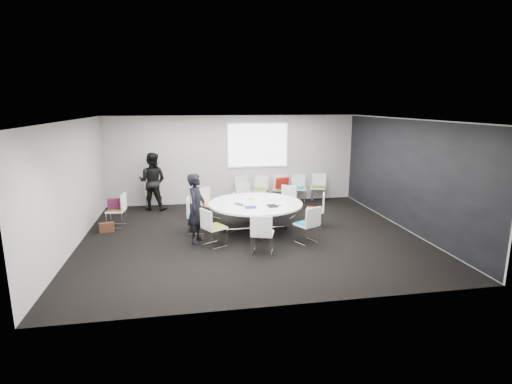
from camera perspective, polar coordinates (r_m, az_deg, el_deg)
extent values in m
cube|color=black|center=(9.83, -0.75, -6.36)|extent=(8.00, 7.00, 0.04)
cube|color=white|center=(9.30, -0.80, 10.43)|extent=(8.00, 7.00, 0.04)
cube|color=#AAA5A0|center=(12.90, -3.30, 4.66)|extent=(8.00, 0.04, 2.80)
cube|color=#AAA5A0|center=(6.11, 4.56, -4.27)|extent=(8.00, 0.04, 2.80)
cube|color=#AAA5A0|center=(9.68, -24.97, 0.86)|extent=(0.04, 7.00, 2.80)
cube|color=#AAA5A0|center=(10.85, 20.70, 2.37)|extent=(0.04, 7.00, 2.80)
cube|color=black|center=(10.83, 20.56, 2.37)|extent=(0.01, 6.94, 2.74)
cube|color=silver|center=(10.19, -0.08, -5.30)|extent=(0.90, 0.90, 0.08)
cylinder|color=silver|center=(10.10, -0.08, -3.55)|extent=(0.10, 0.10, 0.65)
cylinder|color=white|center=(10.01, -0.08, -1.65)|extent=(2.35, 2.35, 0.04)
cube|color=white|center=(12.91, 0.26, 6.70)|extent=(1.90, 0.03, 1.35)
cube|color=silver|center=(10.58, 8.39, -3.80)|extent=(0.53, 0.53, 0.42)
cube|color=white|center=(10.52, 8.43, -2.60)|extent=(0.57, 0.58, 0.04)
cube|color=red|center=(10.51, 8.44, -2.44)|extent=(0.49, 0.50, 0.03)
cube|color=white|center=(10.46, 9.62, -1.42)|extent=(0.18, 0.45, 0.42)
cube|color=silver|center=(11.36, 4.28, -2.56)|extent=(0.59, 0.59, 0.42)
cube|color=white|center=(11.30, 4.30, -1.44)|extent=(0.63, 0.63, 0.04)
cube|color=#0A627A|center=(11.29, 4.30, -1.29)|extent=(0.55, 0.55, 0.03)
cube|color=white|center=(11.44, 4.74, -0.09)|extent=(0.38, 0.31, 0.42)
cube|color=silver|center=(11.60, -1.33, -2.21)|extent=(0.55, 0.55, 0.42)
cube|color=white|center=(11.54, -1.33, -1.11)|extent=(0.60, 0.59, 0.04)
cube|color=#5C6F18|center=(11.54, -1.33, -0.96)|extent=(0.52, 0.51, 0.03)
cube|color=white|center=(11.66, -1.90, 0.19)|extent=(0.43, 0.22, 0.42)
cube|color=silver|center=(11.15, -6.55, -2.90)|extent=(0.59, 0.59, 0.42)
cube|color=white|center=(11.09, -6.58, -1.76)|extent=(0.64, 0.64, 0.04)
cube|color=orange|center=(11.08, -6.58, -1.61)|extent=(0.55, 0.55, 0.03)
cube|color=white|center=(11.18, -7.40, -0.46)|extent=(0.36, 0.34, 0.42)
cube|color=silver|center=(10.12, -8.41, -4.57)|extent=(0.46, 0.46, 0.42)
cube|color=white|center=(10.05, -8.45, -3.32)|extent=(0.48, 0.50, 0.04)
cube|color=#087680|center=(10.04, -8.46, -3.15)|extent=(0.42, 0.44, 0.03)
cube|color=white|center=(10.01, -9.70, -2.06)|extent=(0.08, 0.46, 0.42)
cube|color=silver|center=(9.12, -5.93, -6.42)|extent=(0.57, 0.57, 0.42)
cube|color=white|center=(9.05, -5.97, -5.04)|extent=(0.61, 0.61, 0.04)
cube|color=olive|center=(9.04, -5.97, -4.86)|extent=(0.53, 0.53, 0.03)
cube|color=white|center=(8.87, -7.14, -3.87)|extent=(0.25, 0.42, 0.42)
cube|color=silver|center=(8.66, 0.92, -7.40)|extent=(0.53, 0.53, 0.42)
cube|color=white|center=(8.58, 0.93, -5.96)|extent=(0.57, 0.56, 0.04)
cube|color=#DB5714|center=(8.57, 0.93, -5.77)|extent=(0.50, 0.49, 0.03)
cube|color=white|center=(8.31, 0.75, -4.91)|extent=(0.45, 0.18, 0.42)
cube|color=silver|center=(9.35, 7.19, -5.96)|extent=(0.57, 0.57, 0.42)
cube|color=white|center=(9.28, 7.23, -4.62)|extent=(0.61, 0.60, 0.04)
cube|color=#086883|center=(9.27, 7.24, -4.44)|extent=(0.53, 0.52, 0.03)
cube|color=white|center=(9.08, 8.20, -3.53)|extent=(0.43, 0.24, 0.42)
cube|color=silver|center=(12.80, -1.63, -0.80)|extent=(0.55, 0.55, 0.42)
cube|color=white|center=(12.75, -1.63, 0.20)|extent=(0.59, 0.58, 0.04)
cube|color=#077275|center=(12.75, -1.64, 0.33)|extent=(0.51, 0.50, 0.03)
cube|color=white|center=(12.88, -2.12, 1.37)|extent=(0.44, 0.21, 0.42)
cube|color=silver|center=(12.86, 0.53, -0.74)|extent=(0.56, 0.56, 0.42)
cube|color=white|center=(12.81, 0.53, 0.27)|extent=(0.60, 0.59, 0.04)
cube|color=#686A13|center=(12.80, 0.53, 0.40)|extent=(0.52, 0.51, 0.03)
cube|color=white|center=(12.96, 0.76, 1.45)|extent=(0.43, 0.23, 0.42)
cube|color=silver|center=(13.02, 3.49, -0.59)|extent=(0.52, 0.52, 0.42)
cube|color=white|center=(12.97, 3.50, 0.40)|extent=(0.56, 0.55, 0.04)
cube|color=#D55F17|center=(12.96, 3.51, 0.52)|extent=(0.49, 0.48, 0.03)
cube|color=white|center=(13.13, 3.56, 1.57)|extent=(0.45, 0.16, 0.42)
cube|color=silver|center=(13.13, 6.10, -0.53)|extent=(0.49, 0.49, 0.42)
cube|color=white|center=(13.08, 6.12, 0.45)|extent=(0.53, 0.52, 0.04)
cube|color=#08887F|center=(13.07, 6.13, 0.58)|extent=(0.46, 0.45, 0.03)
cube|color=white|center=(13.24, 6.06, 1.61)|extent=(0.46, 0.12, 0.42)
cube|color=silver|center=(13.38, 8.87, -0.37)|extent=(0.55, 0.55, 0.42)
cube|color=white|center=(13.33, 8.91, 0.59)|extent=(0.60, 0.59, 0.04)
cube|color=olive|center=(13.32, 8.91, 0.72)|extent=(0.52, 0.51, 0.03)
cube|color=white|center=(13.49, 9.02, 1.73)|extent=(0.44, 0.22, 0.42)
cube|color=silver|center=(11.07, -19.28, -3.65)|extent=(0.46, 0.46, 0.42)
cube|color=white|center=(11.01, -19.37, -2.50)|extent=(0.49, 0.51, 0.04)
cube|color=#636D17|center=(11.01, -19.38, -2.35)|extent=(0.42, 0.44, 0.03)
cube|color=white|center=(10.90, -18.40, -1.33)|extent=(0.09, 0.46, 0.42)
cube|color=silver|center=(12.68, -14.36, -1.33)|extent=(0.51, 0.51, 0.42)
cube|color=white|center=(12.63, -14.42, -0.31)|extent=(0.56, 0.54, 0.04)
cube|color=olive|center=(12.62, -14.43, -0.18)|extent=(0.48, 0.47, 0.03)
cube|color=white|center=(12.79, -14.65, 0.88)|extent=(0.45, 0.15, 0.42)
imported|color=black|center=(9.25, -8.48, -2.32)|extent=(0.57, 0.69, 1.62)
imported|color=black|center=(12.40, -14.58, 1.48)|extent=(1.00, 0.87, 1.74)
imported|color=#333338|center=(9.83, -2.23, -1.72)|extent=(0.33, 0.35, 0.02)
cube|color=silver|center=(10.05, -3.17, -0.73)|extent=(0.05, 0.30, 0.22)
cube|color=black|center=(9.67, 2.33, -1.98)|extent=(0.24, 0.31, 0.02)
cube|color=navy|center=(9.53, -0.79, -2.16)|extent=(0.27, 0.21, 0.03)
cube|color=silver|center=(10.33, 2.36, -1.08)|extent=(0.36, 0.33, 0.00)
cube|color=white|center=(10.05, 3.73, -1.49)|extent=(0.31, 0.22, 0.00)
cylinder|color=white|center=(10.21, -0.76, -0.98)|extent=(0.08, 0.08, 0.09)
cube|color=black|center=(9.71, 3.25, -1.97)|extent=(0.14, 0.08, 0.01)
cube|color=#4C1430|center=(10.97, -19.44, -1.59)|extent=(0.42, 0.21, 0.28)
cube|color=#462616|center=(10.74, -20.55, -4.74)|extent=(0.39, 0.24, 0.24)
cube|color=maroon|center=(12.72, 3.74, 1.34)|extent=(0.47, 0.28, 0.36)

